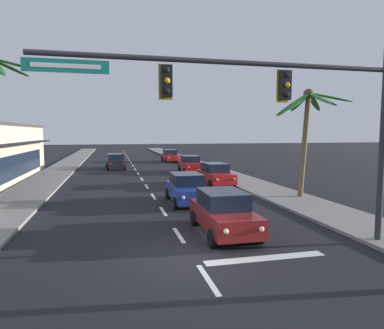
% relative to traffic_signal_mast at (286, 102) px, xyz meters
% --- Properties ---
extents(ground_plane, '(220.00, 220.00, 0.00)m').
position_rel_traffic_signal_mast_xyz_m(ground_plane, '(-3.03, 0.15, -4.94)').
color(ground_plane, black).
extents(sidewalk_right, '(3.20, 110.00, 0.14)m').
position_rel_traffic_signal_mast_xyz_m(sidewalk_right, '(4.77, 20.15, -4.87)').
color(sidewalk_right, gray).
rests_on(sidewalk_right, ground).
extents(sidewalk_left, '(3.20, 110.00, 0.14)m').
position_rel_traffic_signal_mast_xyz_m(sidewalk_left, '(-10.83, 20.15, -4.87)').
color(sidewalk_left, gray).
rests_on(sidewalk_left, ground).
extents(lane_markings, '(4.28, 87.74, 0.01)m').
position_rel_traffic_signal_mast_xyz_m(lane_markings, '(-2.59, 19.93, -4.93)').
color(lane_markings, silver).
rests_on(lane_markings, ground).
extents(traffic_signal_mast, '(11.67, 0.41, 7.03)m').
position_rel_traffic_signal_mast_xyz_m(traffic_signal_mast, '(0.00, 0.00, 0.00)').
color(traffic_signal_mast, '#2D2D33').
rests_on(traffic_signal_mast, ground).
extents(sedan_lead_at_stop_bar, '(1.99, 4.47, 1.68)m').
position_rel_traffic_signal_mast_xyz_m(sedan_lead_at_stop_bar, '(-1.28, 2.38, -4.08)').
color(sedan_lead_at_stop_bar, maroon).
rests_on(sedan_lead_at_stop_bar, ground).
extents(sedan_third_in_queue, '(2.00, 4.47, 1.68)m').
position_rel_traffic_signal_mast_xyz_m(sedan_third_in_queue, '(-1.45, 8.31, -4.08)').
color(sedan_third_in_queue, navy).
rests_on(sedan_third_in_queue, ground).
extents(sedan_oncoming_far, '(2.13, 4.52, 1.68)m').
position_rel_traffic_signal_mast_xyz_m(sedan_oncoming_far, '(-5.12, 27.71, -4.08)').
color(sedan_oncoming_far, black).
rests_on(sedan_oncoming_far, ground).
extents(sedan_parked_nearest_kerb, '(2.03, 4.48, 1.68)m').
position_rel_traffic_signal_mast_xyz_m(sedan_parked_nearest_kerb, '(2.12, 22.74, -4.08)').
color(sedan_parked_nearest_kerb, red).
rests_on(sedan_parked_nearest_kerb, ground).
extents(sedan_parked_mid_kerb, '(2.01, 4.48, 1.68)m').
position_rel_traffic_signal_mast_xyz_m(sedan_parked_mid_kerb, '(2.24, 35.34, -4.08)').
color(sedan_parked_mid_kerb, red).
rests_on(sedan_parked_mid_kerb, ground).
extents(sedan_parked_far_kerb, '(2.04, 4.49, 1.68)m').
position_rel_traffic_signal_mast_xyz_m(sedan_parked_far_kerb, '(2.05, 14.12, -4.08)').
color(sedan_parked_far_kerb, red).
rests_on(sedan_parked_far_kerb, ground).
extents(palm_right_second, '(4.52, 4.72, 6.55)m').
position_rel_traffic_signal_mast_xyz_m(palm_right_second, '(5.87, 8.13, 0.08)').
color(palm_right_second, brown).
rests_on(palm_right_second, ground).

